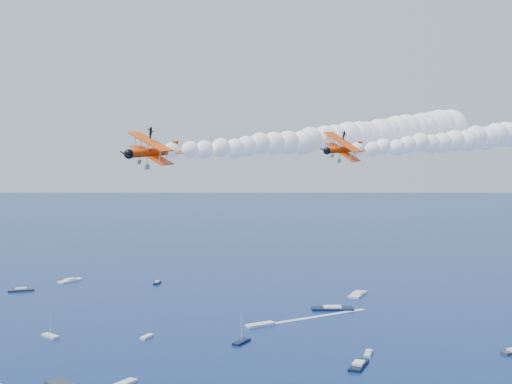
# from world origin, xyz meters

# --- Properties ---
(biplane_lead) EXTENTS (11.30, 11.85, 8.19)m
(biplane_lead) POSITION_xyz_m (11.95, 19.60, 54.58)
(biplane_lead) COLOR #DB3C04
(biplane_trail) EXTENTS (12.92, 13.10, 8.44)m
(biplane_trail) POSITION_xyz_m (-13.07, 0.53, 54.01)
(biplane_trail) COLOR #E83F04
(smoke_trail_lead) EXTENTS (71.54, 69.11, 11.81)m
(smoke_trail_lead) POSITION_xyz_m (39.28, 40.17, 57.22)
(smoke_trail_lead) COLOR white
(smoke_trail_trail) EXTENTS (71.63, 71.55, 11.81)m
(smoke_trail_trail) POSITION_xyz_m (10.50, 25.31, 56.65)
(smoke_trail_trail) COLOR white
(spectator_boats) EXTENTS (235.30, 158.14, 0.70)m
(spectator_boats) POSITION_xyz_m (-12.58, 104.17, 0.35)
(spectator_boats) COLOR silver
(spectator_boats) RESTS_ON ground
(boat_wakes) EXTENTS (116.46, 127.23, 0.04)m
(boat_wakes) POSITION_xyz_m (1.33, 73.85, 0.03)
(boat_wakes) COLOR white
(boat_wakes) RESTS_ON ground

